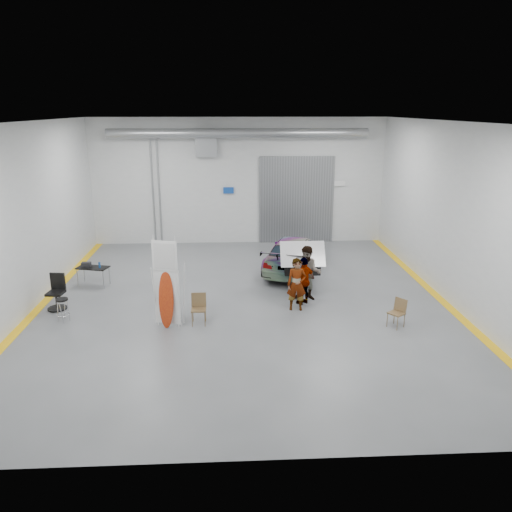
{
  "coord_description": "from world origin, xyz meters",
  "views": [
    {
      "loc": [
        -0.42,
        -15.93,
        6.42
      ],
      "look_at": [
        0.44,
        0.53,
        1.5
      ],
      "focal_mm": 35.0,
      "sensor_mm": 36.0,
      "label": 1
    }
  ],
  "objects_px": {
    "sedan_car": "(295,254)",
    "person_a": "(297,284)",
    "person_b": "(308,273)",
    "folding_chair_near": "(199,315)",
    "office_chair": "(57,294)",
    "person_c": "(304,281)",
    "shop_stool": "(63,310)",
    "work_table": "(91,267)",
    "folding_chair_far": "(396,318)",
    "surfboard_display": "(168,291)"
  },
  "relations": [
    {
      "from": "folding_chair_near",
      "to": "person_b",
      "type": "bearing_deg",
      "value": 26.99
    },
    {
      "from": "person_b",
      "to": "surfboard_display",
      "type": "distance_m",
      "value": 4.97
    },
    {
      "from": "sedan_car",
      "to": "surfboard_display",
      "type": "bearing_deg",
      "value": 69.27
    },
    {
      "from": "person_c",
      "to": "folding_chair_near",
      "type": "xyz_separation_m",
      "value": [
        -3.46,
        -1.49,
        -0.52
      ]
    },
    {
      "from": "shop_stool",
      "to": "office_chair",
      "type": "xyz_separation_m",
      "value": [
        -0.53,
        1.07,
        0.14
      ]
    },
    {
      "from": "person_a",
      "to": "work_table",
      "type": "height_order",
      "value": "person_a"
    },
    {
      "from": "person_a",
      "to": "folding_chair_near",
      "type": "distance_m",
      "value": 3.35
    },
    {
      "from": "sedan_car",
      "to": "surfboard_display",
      "type": "distance_m",
      "value": 7.01
    },
    {
      "from": "sedan_car",
      "to": "folding_chair_far",
      "type": "distance_m",
      "value": 6.2
    },
    {
      "from": "folding_chair_near",
      "to": "folding_chair_far",
      "type": "bearing_deg",
      "value": -5.27
    },
    {
      "from": "sedan_car",
      "to": "person_a",
      "type": "distance_m",
      "value": 4.22
    },
    {
      "from": "shop_stool",
      "to": "folding_chair_near",
      "type": "bearing_deg",
      "value": -5.49
    },
    {
      "from": "person_b",
      "to": "surfboard_display",
      "type": "xyz_separation_m",
      "value": [
        -4.52,
        -2.05,
        0.2
      ]
    },
    {
      "from": "folding_chair_near",
      "to": "shop_stool",
      "type": "height_order",
      "value": "folding_chair_near"
    },
    {
      "from": "surfboard_display",
      "to": "work_table",
      "type": "relative_size",
      "value": 2.3
    },
    {
      "from": "surfboard_display",
      "to": "office_chair",
      "type": "bearing_deg",
      "value": 173.07
    },
    {
      "from": "person_a",
      "to": "office_chair",
      "type": "bearing_deg",
      "value": -178.63
    },
    {
      "from": "person_a",
      "to": "work_table",
      "type": "relative_size",
      "value": 1.41
    },
    {
      "from": "person_a",
      "to": "work_table",
      "type": "distance_m",
      "value": 7.83
    },
    {
      "from": "folding_chair_near",
      "to": "office_chair",
      "type": "bearing_deg",
      "value": 162.57
    },
    {
      "from": "folding_chair_far",
      "to": "sedan_car",
      "type": "bearing_deg",
      "value": 165.33
    },
    {
      "from": "person_b",
      "to": "person_c",
      "type": "bearing_deg",
      "value": -103.21
    },
    {
      "from": "person_b",
      "to": "folding_chair_near",
      "type": "height_order",
      "value": "person_b"
    },
    {
      "from": "person_b",
      "to": "work_table",
      "type": "relative_size",
      "value": 1.54
    },
    {
      "from": "person_b",
      "to": "folding_chair_far",
      "type": "bearing_deg",
      "value": -32.92
    },
    {
      "from": "work_table",
      "to": "person_c",
      "type": "bearing_deg",
      "value": -16.14
    },
    {
      "from": "surfboard_display",
      "to": "folding_chair_far",
      "type": "distance_m",
      "value": 6.93
    },
    {
      "from": "folding_chair_far",
      "to": "person_b",
      "type": "bearing_deg",
      "value": -172.92
    },
    {
      "from": "person_a",
      "to": "office_chair",
      "type": "height_order",
      "value": "person_a"
    },
    {
      "from": "person_c",
      "to": "folding_chair_far",
      "type": "distance_m",
      "value": 3.28
    },
    {
      "from": "person_c",
      "to": "sedan_car",
      "type": "bearing_deg",
      "value": -130.42
    },
    {
      "from": "folding_chair_near",
      "to": "sedan_car",
      "type": "bearing_deg",
      "value": 54.84
    },
    {
      "from": "person_c",
      "to": "folding_chair_near",
      "type": "bearing_deg",
      "value": -14.57
    },
    {
      "from": "office_chair",
      "to": "person_b",
      "type": "bearing_deg",
      "value": 9.91
    },
    {
      "from": "folding_chair_far",
      "to": "office_chair",
      "type": "relative_size",
      "value": 0.75
    },
    {
      "from": "person_b",
      "to": "office_chair",
      "type": "relative_size",
      "value": 1.64
    },
    {
      "from": "person_a",
      "to": "surfboard_display",
      "type": "bearing_deg",
      "value": -158.93
    },
    {
      "from": "person_a",
      "to": "person_b",
      "type": "relative_size",
      "value": 0.92
    },
    {
      "from": "person_a",
      "to": "person_b",
      "type": "height_order",
      "value": "person_b"
    },
    {
      "from": "surfboard_display",
      "to": "folding_chair_far",
      "type": "height_order",
      "value": "surfboard_display"
    },
    {
      "from": "sedan_car",
      "to": "office_chair",
      "type": "height_order",
      "value": "sedan_car"
    },
    {
      "from": "shop_stool",
      "to": "surfboard_display",
      "type": "bearing_deg",
      "value": -9.85
    },
    {
      "from": "person_b",
      "to": "folding_chair_near",
      "type": "bearing_deg",
      "value": -139.95
    },
    {
      "from": "folding_chair_near",
      "to": "work_table",
      "type": "relative_size",
      "value": 0.76
    },
    {
      "from": "sedan_car",
      "to": "shop_stool",
      "type": "bearing_deg",
      "value": 50.57
    },
    {
      "from": "folding_chair_far",
      "to": "person_a",
      "type": "bearing_deg",
      "value": -155.36
    },
    {
      "from": "work_table",
      "to": "office_chair",
      "type": "xyz_separation_m",
      "value": [
        -0.56,
        -2.23,
        -0.2
      ]
    },
    {
      "from": "person_b",
      "to": "work_table",
      "type": "distance_m",
      "value": 8.06
    },
    {
      "from": "office_chair",
      "to": "person_c",
      "type": "bearing_deg",
      "value": 7.29
    },
    {
      "from": "folding_chair_near",
      "to": "folding_chair_far",
      "type": "xyz_separation_m",
      "value": [
        5.99,
        -0.53,
        -0.02
      ]
    }
  ]
}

